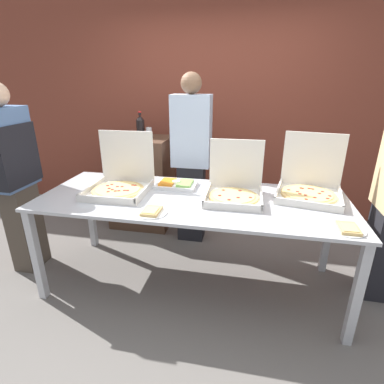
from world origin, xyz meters
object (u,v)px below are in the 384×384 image
Objects in this scene: pizza_box_far_right at (120,181)px; pizza_box_near_left at (234,188)px; paper_plate_front_right at (152,212)px; pizza_box_far_left at (309,185)px; veggie_tray at (176,184)px; paper_plate_front_left at (348,229)px; person_server_vest at (13,171)px; soda_bottle at (140,126)px; soda_can_silver at (149,133)px; person_guest_plaid at (191,158)px.

pizza_box_near_left is at bearing 0.34° from pizza_box_far_right.
pizza_box_near_left is 2.04× the size of paper_plate_front_right.
pizza_box_far_left is 1.12m from veggie_tray.
paper_plate_front_left is at bearing -30.20° from pizza_box_near_left.
pizza_box_far_left is at bearing 96.38° from person_server_vest.
pizza_box_far_right is 0.96m from pizza_box_near_left.
soda_bottle is at bearing 145.70° from person_server_vest.
pizza_box_far_right is 4.16× the size of soda_can_silver.
pizza_box_far_right is 1.58m from pizza_box_far_left.
pizza_box_far_left is at bearing 27.09° from paper_plate_front_right.
soda_can_silver reaches higher than veggie_tray.
veggie_tray is 1.14m from soda_bottle.
person_guest_plaid is (-1.26, 1.16, 0.10)m from paper_plate_front_left.
soda_bottle is 1.40m from person_server_vest.
pizza_box_far_right is at bearing -85.14° from soda_can_silver.
pizza_box_far_right reaches higher than veggie_tray.
pizza_box_near_left reaches higher than paper_plate_front_left.
soda_can_silver is 0.64m from person_guest_plaid.
soda_can_silver is at bearing 141.85° from paper_plate_front_left.
paper_plate_front_right is at bearing 77.34° from person_server_vest.
pizza_box_far_left is 0.32× the size of person_guest_plaid.
veggie_tray is 1.20× the size of soda_bottle.
soda_bottle is (-0.20, 1.06, 0.30)m from pizza_box_far_right.
pizza_box_far_left is 1.98× the size of soda_bottle.
veggie_tray is 0.59m from person_guest_plaid.
person_server_vest is at bearing -177.17° from pizza_box_far_right.
soda_bottle is at bearing 163.06° from soda_can_silver.
veggie_tray is (0.04, 0.58, 0.01)m from paper_plate_front_right.
pizza_box_far_left is at bearing -25.85° from soda_bottle.
person_server_vest reaches higher than pizza_box_near_left.
paper_plate_front_right is 0.13× the size of person_guest_plaid.
pizza_box_far_right is 0.30× the size of person_server_vest.
soda_can_silver is 1.43m from person_server_vest.
paper_plate_front_right is at bearing 179.85° from paper_plate_front_left.
pizza_box_near_left is at bearing 93.25° from person_server_vest.
paper_plate_front_left is 2.71m from person_server_vest.
soda_bottle is at bearing -23.66° from person_guest_plaid.
veggie_tray is at bearing 100.67° from person_server_vest.
paper_plate_front_right is 0.65× the size of veggie_tray.
person_server_vest is at bearing -177.64° from pizza_box_near_left.
pizza_box_far_right is at bearing -178.90° from pizza_box_near_left.
soda_can_silver is at bearing 93.20° from pizza_box_far_right.
paper_plate_front_right is 1.16m from person_guest_plaid.
person_guest_plaid reaches higher than paper_plate_front_right.
paper_plate_front_left is 1.71m from person_guest_plaid.
soda_can_silver reaches higher than paper_plate_front_left.
soda_bottle reaches higher than pizza_box_far_right.
pizza_box_far_left is (0.60, 0.17, 0.01)m from pizza_box_near_left.
person_server_vest is at bearing -128.77° from soda_can_silver.
person_guest_plaid reaches higher than soda_can_silver.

